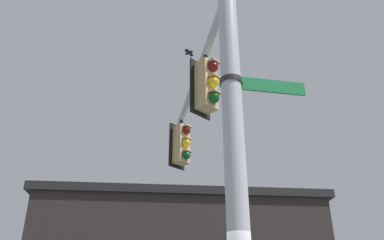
{
  "coord_description": "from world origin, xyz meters",
  "views": [
    {
      "loc": [
        4.0,
        3.15,
        1.56
      ],
      "look_at": [
        -1.78,
        -2.59,
        5.6
      ],
      "focal_mm": 37.19,
      "sensor_mm": 36.0,
      "label": 1
    }
  ],
  "objects_px": {
    "traffic_light_nearest_pole": "(207,85)",
    "traffic_light_mid_inner": "(182,144)",
    "street_name_sign": "(249,84)",
    "bird_flying": "(189,53)"
  },
  "relations": [
    {
      "from": "traffic_light_nearest_pole",
      "to": "traffic_light_mid_inner",
      "type": "relative_size",
      "value": 1.0
    },
    {
      "from": "street_name_sign",
      "to": "bird_flying",
      "type": "relative_size",
      "value": 3.12
    },
    {
      "from": "bird_flying",
      "to": "traffic_light_mid_inner",
      "type": "bearing_deg",
      "value": 21.38
    },
    {
      "from": "traffic_light_mid_inner",
      "to": "bird_flying",
      "type": "relative_size",
      "value": 3.57
    },
    {
      "from": "traffic_light_nearest_pole",
      "to": "street_name_sign",
      "type": "distance_m",
      "value": 1.9
    },
    {
      "from": "traffic_light_nearest_pole",
      "to": "traffic_light_mid_inner",
      "type": "xyz_separation_m",
      "value": [
        -1.72,
        -2.5,
        0.0
      ]
    },
    {
      "from": "traffic_light_nearest_pole",
      "to": "street_name_sign",
      "type": "xyz_separation_m",
      "value": [
        0.7,
        1.5,
        -0.93
      ]
    },
    {
      "from": "traffic_light_nearest_pole",
      "to": "bird_flying",
      "type": "height_order",
      "value": "bird_flying"
    },
    {
      "from": "traffic_light_nearest_pole",
      "to": "bird_flying",
      "type": "bearing_deg",
      "value": -128.65
    },
    {
      "from": "traffic_light_mid_inner",
      "to": "street_name_sign",
      "type": "bearing_deg",
      "value": 58.85
    }
  ]
}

